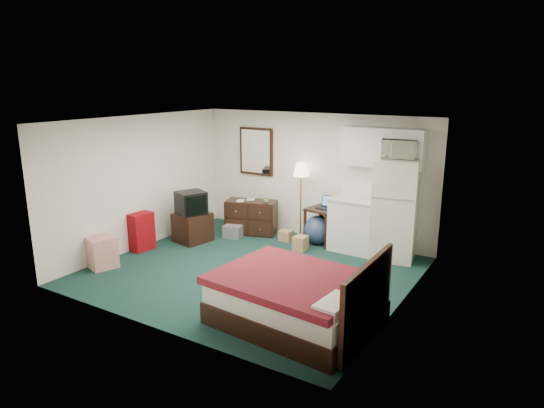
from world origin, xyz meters
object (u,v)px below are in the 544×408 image
Objects in this scene: desk at (323,226)px; dresser at (251,217)px; bed at (296,300)px; kitchen_counter at (356,225)px; tv_stand at (193,227)px; fridge at (395,209)px; suitcase at (141,232)px; floor_lamp at (301,201)px.

dresser is at bearing -162.67° from desk.
desk is at bearing 114.69° from bed.
kitchen_counter is at bearing -13.30° from dresser.
dresser is 1.56m from desk.
fridge is at bearing 29.06° from tv_stand.
dresser is at bearing 63.54° from suitcase.
floor_lamp reaches higher than suitcase.
desk is 1.13× the size of tv_stand.
kitchen_counter reaches higher than tv_stand.
fridge is at bearing -15.01° from dresser.
suitcase is (-2.18, -2.24, -0.41)m from floor_lamp.
floor_lamp is at bearing 177.76° from desk.
bed is (1.66, -3.21, -0.45)m from floor_lamp.
tv_stand is 1.02m from suitcase.
fridge is 4.68m from suitcase.
desk is at bearing -179.69° from kitchen_counter.
kitchen_counter reaches higher than dresser.
suitcase is (-2.74, -2.12, 0.00)m from desk.
dresser is 0.67× the size of floor_lamp.
suitcase is at bearing -146.59° from kitchen_counter.
suitcase is (-3.83, 0.97, 0.04)m from bed.
dresser is 1.44× the size of suitcase.
kitchen_counter is 3.20m from tv_stand.
tv_stand is at bearing -141.55° from desk.
suitcase reaches higher than bed.
tv_stand is at bearing -141.47° from floor_lamp.
kitchen_counter is (0.70, -0.02, 0.13)m from desk.
fridge is at bearing 89.16° from bed.
kitchen_counter reaches higher than bed.
kitchen_counter is 4.03m from suitcase.
floor_lamp is (0.99, 0.32, 0.41)m from dresser.
desk is at bearing -12.09° from floor_lamp.
fridge is 2.53× the size of suitcase.
kitchen_counter is 1.36× the size of suitcase.
fridge reaches higher than tv_stand.
dresser is at bearing 173.16° from fridge.
floor_lamp reaches higher than tv_stand.
kitchen_counter is at bearing 36.88° from suitcase.
bed is 3.83m from tv_stand.
floor_lamp is 2.44× the size of tv_stand.
tv_stand is (-1.70, -1.35, -0.48)m from floor_lamp.
bed is at bearing -65.55° from dresser.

